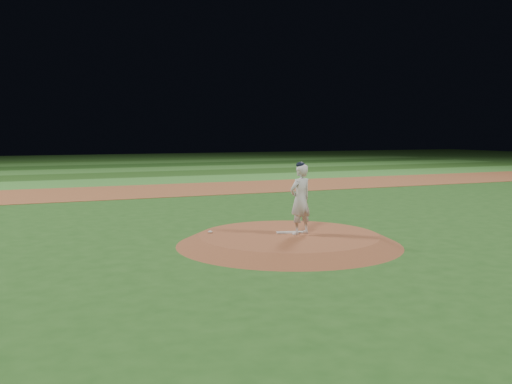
% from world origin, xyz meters
% --- Properties ---
extents(ground, '(120.00, 120.00, 0.00)m').
position_xyz_m(ground, '(0.00, 0.00, 0.00)').
color(ground, '#214E19').
rests_on(ground, ground).
extents(infield_dirt_band, '(70.00, 6.00, 0.02)m').
position_xyz_m(infield_dirt_band, '(0.00, 14.00, 0.01)').
color(infield_dirt_band, brown).
rests_on(infield_dirt_band, ground).
extents(outfield_stripe_0, '(70.00, 5.00, 0.02)m').
position_xyz_m(outfield_stripe_0, '(0.00, 19.50, 0.01)').
color(outfield_stripe_0, '#36792C').
rests_on(outfield_stripe_0, ground).
extents(outfield_stripe_1, '(70.00, 5.00, 0.02)m').
position_xyz_m(outfield_stripe_1, '(0.00, 24.50, 0.01)').
color(outfield_stripe_1, '#204817').
rests_on(outfield_stripe_1, ground).
extents(outfield_stripe_2, '(70.00, 5.00, 0.02)m').
position_xyz_m(outfield_stripe_2, '(0.00, 29.50, 0.01)').
color(outfield_stripe_2, '#326D27').
rests_on(outfield_stripe_2, ground).
extents(outfield_stripe_3, '(70.00, 5.00, 0.02)m').
position_xyz_m(outfield_stripe_3, '(0.00, 34.50, 0.01)').
color(outfield_stripe_3, '#1B4115').
rests_on(outfield_stripe_3, ground).
extents(outfield_stripe_4, '(70.00, 5.00, 0.02)m').
position_xyz_m(outfield_stripe_4, '(0.00, 39.50, 0.01)').
color(outfield_stripe_4, '#2F6525').
rests_on(outfield_stripe_4, ground).
extents(outfield_stripe_5, '(70.00, 5.00, 0.02)m').
position_xyz_m(outfield_stripe_5, '(0.00, 44.50, 0.01)').
color(outfield_stripe_5, '#224F19').
rests_on(outfield_stripe_5, ground).
extents(pitchers_mound, '(5.50, 5.50, 0.25)m').
position_xyz_m(pitchers_mound, '(0.00, 0.00, 0.12)').
color(pitchers_mound, brown).
rests_on(pitchers_mound, ground).
extents(pitching_rubber, '(0.68, 0.36, 0.03)m').
position_xyz_m(pitching_rubber, '(0.11, 0.16, 0.27)').
color(pitching_rubber, silver).
rests_on(pitching_rubber, pitchers_mound).
extents(rosin_bag, '(0.11, 0.11, 0.06)m').
position_xyz_m(rosin_bag, '(-1.70, 0.94, 0.28)').
color(rosin_bag, silver).
rests_on(rosin_bag, pitchers_mound).
extents(pitcher_on_mound, '(0.72, 0.57, 1.77)m').
position_xyz_m(pitcher_on_mound, '(0.27, -0.07, 1.12)').
color(pitcher_on_mound, silver).
rests_on(pitcher_on_mound, pitchers_mound).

